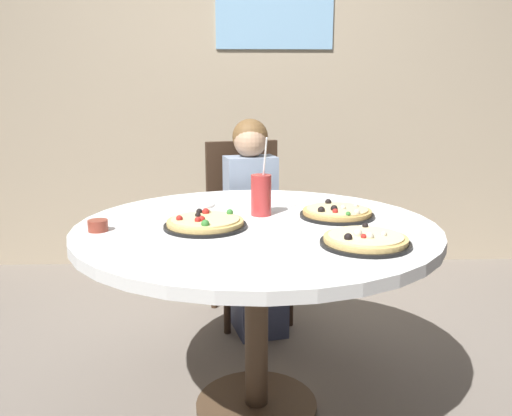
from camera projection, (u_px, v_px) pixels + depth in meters
The scene contains 11 objects.
ground_plane at pixel (256, 406), 2.16m from camera, with size 8.00×8.00×0.00m, color slate.
wall_with_window at pixel (246, 54), 3.65m from camera, with size 5.20×0.14×2.90m.
dining_table at pixel (256, 247), 2.01m from camera, with size 1.33×1.33×0.75m.
chair_wooden at pixel (246, 219), 2.97m from camera, with size 0.48×0.48×0.95m.
diner_child at pixel (254, 236), 2.81m from camera, with size 0.33×0.43×1.08m.
pizza_veggie at pixel (337, 213), 2.10m from camera, with size 0.29×0.29×0.05m.
pizza_cheese at pixel (205, 223), 1.94m from camera, with size 0.30×0.30×0.05m.
pizza_pepperoni at pixel (365, 240), 1.73m from camera, with size 0.29×0.29×0.05m.
soda_cup at pixel (261, 195), 2.11m from camera, with size 0.08×0.08×0.31m.
sauce_bowl at pixel (98, 226), 1.89m from camera, with size 0.07×0.07×0.04m, color brown.
plate_small at pixel (193, 205), 2.29m from camera, with size 0.18×0.18×0.01m, color white.
Camera 1 is at (-0.07, -1.93, 1.25)m, focal length 38.02 mm.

